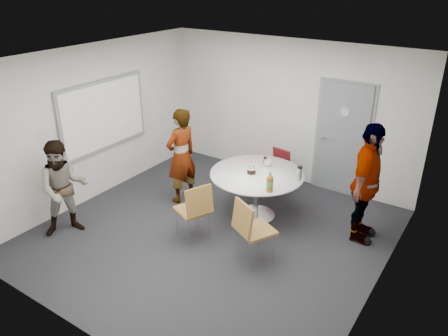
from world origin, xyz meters
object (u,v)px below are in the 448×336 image
Objects in this scene: chair_far at (278,166)px; person_main at (181,156)px; person_left at (64,188)px; chair_near_left at (196,207)px; person_right at (366,184)px; table at (258,180)px; door at (342,139)px; whiteboard at (104,115)px; chair_near_right at (250,226)px.

person_main reaches higher than chair_far.
chair_near_left is at bearing -28.34° from person_left.
person_left is 4.53m from person_right.
person_left is (-2.23, -2.04, 0.08)m from table.
door is 3.05m from chair_near_left.
person_right reaches higher than person_main.
whiteboard reaches higher than chair_near_right.
chair_far is (-0.16, 1.03, -0.19)m from table.
door is at bearing 64.62° from table.
person_main is at bearing 10.35° from person_left.
table is 1.57× the size of chair_near_right.
chair_near_right is 0.57× the size of person_main.
person_left is at bearing 140.01° from chair_near_left.
chair_near_left reaches higher than chair_far.
person_right is at bearing -57.11° from door.
whiteboard reaches higher than chair_far.
person_main reaches higher than person_left.
person_right is (3.03, 0.56, 0.08)m from person_main.
chair_far is 3.71m from person_left.
chair_far is (-0.69, 2.17, -0.10)m from chair_near_right.
chair_far is 0.44× the size of person_right.
whiteboard is at bearing -62.38° from person_main.
person_main is at bearing -170.69° from table.
door is 1.24m from chair_far.
chair_near_left is at bearing -11.69° from whiteboard.
whiteboard is 1.96× the size of chair_near_right.
whiteboard is 1.25× the size of table.
person_main is 0.91× the size of person_right.
door reaches higher than whiteboard.
door is at bearing 29.51° from person_right.
table is at bearing 110.35° from person_main.
chair_near_right is at bearing -95.12° from door.
chair_near_left is 0.98× the size of chair_near_right.
person_main is at bearing 70.82° from chair_near_left.
person_left is (-0.83, -1.81, -0.09)m from person_main.
person_main is (-1.93, 0.91, 0.26)m from chair_near_right.
chair_near_right is 0.52× the size of person_right.
chair_far is at bearing 146.29° from person_main.
table is 0.89× the size of person_main.
table reaches higher than chair_far.
chair_near_right is (0.53, -1.14, -0.09)m from table.
person_left is at bearing -134.54° from chair_near_right.
chair_near_left is at bearing 122.05° from person_right.
door reaches higher than person_main.
chair_near_left is at bearing -113.35° from door.
person_left reaches higher than chair_far.
whiteboard is at bearing 40.88° from chair_far.
whiteboard is 1.56m from person_main.
chair_near_left is 1.36m from person_main.
chair_near_right is 1.87m from person_right.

